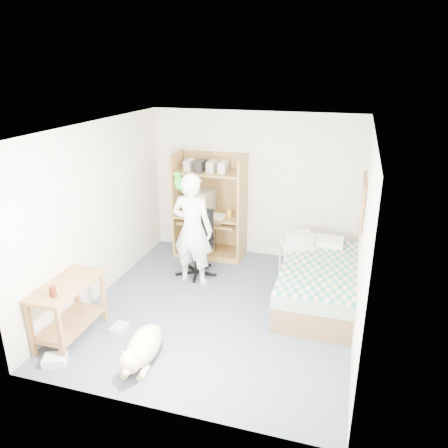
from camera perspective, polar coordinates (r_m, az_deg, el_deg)
name	(u,v)px	position (r m, az deg, el deg)	size (l,w,h in m)	color
floor	(219,308)	(6.23, -0.60, -10.87)	(4.00, 4.00, 0.00)	#424A59
wall_back	(254,185)	(7.53, 3.91, 5.05)	(3.60, 0.02, 2.50)	beige
wall_right	(363,239)	(5.46, 17.70, -1.94)	(0.02, 4.00, 2.50)	beige
wall_left	(98,212)	(6.43, -16.16, 1.57)	(0.02, 4.00, 2.50)	beige
ceiling	(219,127)	(5.38, -0.70, 12.53)	(3.60, 4.00, 0.02)	white
computer_hutch	(211,210)	(7.59, -1.77, 1.84)	(1.20, 0.63, 1.80)	olive
bed	(319,282)	(6.42, 12.31, -7.43)	(1.02, 2.02, 0.66)	brown
side_desk	(68,303)	(5.70, -19.69, -9.68)	(0.50, 1.00, 0.75)	brown
corkboard	(363,202)	(6.25, 17.65, 2.80)	(0.04, 0.94, 0.66)	brown
office_chair	(197,252)	(7.04, -3.51, -3.62)	(0.59, 0.59, 1.05)	black
person	(192,230)	(6.57, -4.14, -0.74)	(0.64, 0.42, 1.75)	white
parrot	(179,182)	(6.43, -5.94, 5.52)	(0.13, 0.22, 0.35)	#159025
dog	(142,348)	(5.25, -10.61, -15.60)	(0.43, 1.09, 0.41)	beige
printer_cart	(296,255)	(6.95, 9.41, -4.01)	(0.61, 0.56, 0.60)	white
printer	(297,238)	(6.83, 9.55, -1.78)	(0.42, 0.32, 0.18)	beige
crt_monitor	(200,201)	(7.62, -3.13, 3.02)	(0.45, 0.47, 0.39)	beige
keyboard	(209,221)	(7.49, -1.92, 0.35)	(0.45, 0.16, 0.03)	beige
pencil_cup	(229,214)	(7.41, 0.71, 1.36)	(0.08, 0.08, 0.12)	gold
drink_glass	(53,292)	(5.33, -21.45, -8.23)	(0.08, 0.08, 0.12)	#42160A
floor_box_a	(55,360)	(5.55, -21.22, -16.25)	(0.25, 0.20, 0.10)	white
floor_box_b	(120,329)	(5.88, -13.49, -13.16)	(0.18, 0.22, 0.08)	#B4B3AE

